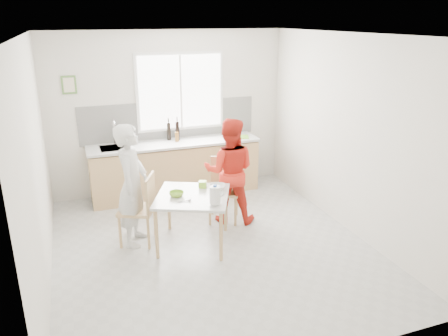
# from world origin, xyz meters

# --- Properties ---
(ground) EXTENTS (4.50, 4.50, 0.00)m
(ground) POSITION_xyz_m (0.00, 0.00, 0.00)
(ground) COLOR #B7B7B2
(ground) RESTS_ON ground
(room_shell) EXTENTS (4.50, 4.50, 4.50)m
(room_shell) POSITION_xyz_m (0.00, 0.00, 1.64)
(room_shell) COLOR silver
(room_shell) RESTS_ON ground
(window) EXTENTS (1.50, 0.06, 1.30)m
(window) POSITION_xyz_m (0.20, 2.23, 1.70)
(window) COLOR white
(window) RESTS_ON room_shell
(backsplash) EXTENTS (3.00, 0.02, 0.65)m
(backsplash) POSITION_xyz_m (0.00, 2.24, 1.23)
(backsplash) COLOR white
(backsplash) RESTS_ON room_shell
(picture_frame) EXTENTS (0.22, 0.03, 0.28)m
(picture_frame) POSITION_xyz_m (-1.55, 2.23, 1.90)
(picture_frame) COLOR #56833B
(picture_frame) RESTS_ON room_shell
(kitchen_counter) EXTENTS (2.84, 0.64, 1.37)m
(kitchen_counter) POSITION_xyz_m (-0.00, 1.95, 0.42)
(kitchen_counter) COLOR tan
(kitchen_counter) RESTS_ON ground
(dining_table) EXTENTS (1.20, 1.20, 0.70)m
(dining_table) POSITION_xyz_m (-0.20, 0.15, 0.63)
(dining_table) COLOR silver
(dining_table) RESTS_ON ground
(chair_left) EXTENTS (0.58, 0.58, 0.95)m
(chair_left) POSITION_xyz_m (-0.82, 0.42, 0.52)
(chair_left) COLOR tan
(chair_left) RESTS_ON ground
(chair_far) EXTENTS (0.57, 0.57, 0.94)m
(chair_far) POSITION_xyz_m (0.45, 0.76, 0.52)
(chair_far) COLOR tan
(chair_far) RESTS_ON ground
(person_white) EXTENTS (0.60, 0.70, 1.63)m
(person_white) POSITION_xyz_m (-0.92, 0.46, 0.82)
(person_white) COLOR silver
(person_white) RESTS_ON ground
(person_red) EXTENTS (0.93, 0.84, 1.56)m
(person_red) POSITION_xyz_m (0.50, 0.66, 0.78)
(person_red) COLOR red
(person_red) RESTS_ON ground
(bowl_green) EXTENTS (0.25, 0.25, 0.06)m
(bowl_green) POSITION_xyz_m (-0.41, 0.18, 0.73)
(bowl_green) COLOR #7EB429
(bowl_green) RESTS_ON dining_table
(bowl_white) EXTENTS (0.28, 0.28, 0.05)m
(bowl_white) POSITION_xyz_m (0.17, 0.26, 0.73)
(bowl_white) COLOR silver
(bowl_white) RESTS_ON dining_table
(milk_jug) EXTENTS (0.19, 0.14, 0.24)m
(milk_jug) POSITION_xyz_m (-0.02, -0.24, 0.83)
(milk_jug) COLOR white
(milk_jug) RESTS_ON dining_table
(green_box) EXTENTS (0.13, 0.13, 0.09)m
(green_box) POSITION_xyz_m (0.00, 0.36, 0.75)
(green_box) COLOR #8CC92E
(green_box) RESTS_ON dining_table
(spoon) EXTENTS (0.16, 0.02, 0.01)m
(spoon) POSITION_xyz_m (-0.37, -0.02, 0.71)
(spoon) COLOR #A5A5AA
(spoon) RESTS_ON dining_table
(cutting_board) EXTENTS (0.41, 0.35, 0.01)m
(cutting_board) POSITION_xyz_m (1.11, 1.88, 0.93)
(cutting_board) COLOR #72C02C
(cutting_board) RESTS_ON kitchen_counter
(wine_bottle_a) EXTENTS (0.07, 0.07, 0.32)m
(wine_bottle_a) POSITION_xyz_m (0.08, 2.06, 1.08)
(wine_bottle_a) COLOR black
(wine_bottle_a) RESTS_ON kitchen_counter
(wine_bottle_b) EXTENTS (0.07, 0.07, 0.30)m
(wine_bottle_b) POSITION_xyz_m (-0.05, 2.11, 1.07)
(wine_bottle_b) COLOR black
(wine_bottle_b) RESTS_ON kitchen_counter
(jar_amber) EXTENTS (0.06, 0.06, 0.16)m
(jar_amber) POSITION_xyz_m (0.05, 1.96, 1.00)
(jar_amber) COLOR brown
(jar_amber) RESTS_ON kitchen_counter
(soap_bottle) EXTENTS (0.09, 0.09, 0.18)m
(soap_bottle) POSITION_xyz_m (-0.62, 2.07, 1.01)
(soap_bottle) COLOR #999999
(soap_bottle) RESTS_ON kitchen_counter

